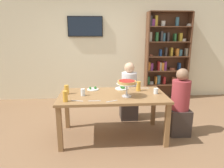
% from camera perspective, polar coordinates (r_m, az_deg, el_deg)
% --- Properties ---
extents(ground_plane, '(12.00, 12.00, 0.00)m').
position_cam_1_polar(ground_plane, '(3.61, 0.12, -14.23)').
color(ground_plane, '#846042').
extents(rear_partition, '(8.00, 0.12, 2.80)m').
position_cam_1_polar(rear_partition, '(5.38, -1.67, 10.86)').
color(rear_partition, beige).
rests_on(rear_partition, ground_plane).
extents(dining_table, '(1.72, 0.89, 0.74)m').
position_cam_1_polar(dining_table, '(3.35, 0.13, -4.37)').
color(dining_table, olive).
rests_on(dining_table, ground_plane).
extents(bookshelf, '(1.15, 0.30, 2.21)m').
position_cam_1_polar(bookshelf, '(5.50, 14.90, 7.60)').
color(bookshelf, brown).
rests_on(bookshelf, ground_plane).
extents(television, '(0.86, 0.05, 0.49)m').
position_cam_1_polar(television, '(5.28, -7.45, 15.59)').
color(television, black).
extents(diner_head_east, '(0.34, 0.34, 1.15)m').
position_cam_1_polar(diner_head_east, '(3.68, 18.30, -6.03)').
color(diner_head_east, '#382D28').
rests_on(diner_head_east, ground_plane).
extents(diner_far_right, '(0.34, 0.34, 1.15)m').
position_cam_1_polar(diner_far_right, '(4.13, 4.70, -3.09)').
color(diner_far_right, '#382D28').
rests_on(diner_far_right, ground_plane).
extents(deep_dish_pizza_stand, '(0.32, 0.32, 0.25)m').
position_cam_1_polar(deep_dish_pizza_stand, '(3.17, 4.13, 0.17)').
color(deep_dish_pizza_stand, silver).
rests_on(deep_dish_pizza_stand, dining_table).
extents(salad_plate_near_diner, '(0.23, 0.23, 0.07)m').
position_cam_1_polar(salad_plate_near_diner, '(3.63, 2.82, -1.06)').
color(salad_plate_near_diner, white).
rests_on(salad_plate_near_diner, dining_table).
extents(salad_plate_far_diner, '(0.20, 0.20, 0.06)m').
position_cam_1_polar(salad_plate_far_diner, '(3.60, -5.32, -1.39)').
color(salad_plate_far_diner, white).
rests_on(salad_plate_far_diner, dining_table).
extents(beer_glass_amber_tall, '(0.07, 0.07, 0.15)m').
position_cam_1_polar(beer_glass_amber_tall, '(3.41, -12.50, -1.53)').
color(beer_glass_amber_tall, gold).
rests_on(beer_glass_amber_tall, dining_table).
extents(beer_glass_amber_short, '(0.07, 0.07, 0.16)m').
position_cam_1_polar(beer_glass_amber_short, '(3.04, -12.86, -3.35)').
color(beer_glass_amber_short, gold).
rests_on(beer_glass_amber_short, dining_table).
extents(beer_glass_amber_spare, '(0.07, 0.07, 0.16)m').
position_cam_1_polar(beer_glass_amber_spare, '(3.53, 7.36, -0.62)').
color(beer_glass_amber_spare, gold).
rests_on(beer_glass_amber_spare, dining_table).
extents(water_glass_clear_near, '(0.07, 0.07, 0.11)m').
position_cam_1_polar(water_glass_clear_near, '(3.28, -8.10, -2.29)').
color(water_glass_clear_near, white).
rests_on(water_glass_clear_near, dining_table).
extents(water_glass_clear_far, '(0.07, 0.07, 0.09)m').
position_cam_1_polar(water_glass_clear_far, '(3.43, 12.10, -1.91)').
color(water_glass_clear_far, white).
rests_on(water_glass_clear_far, dining_table).
extents(cutlery_fork_near, '(0.17, 0.08, 0.00)m').
position_cam_1_polar(cutlery_fork_near, '(3.00, -0.07, -4.79)').
color(cutlery_fork_near, silver).
rests_on(cutlery_fork_near, dining_table).
extents(cutlery_knife_near, '(0.18, 0.02, 0.00)m').
position_cam_1_polar(cutlery_knife_near, '(3.02, -4.89, -4.69)').
color(cutlery_knife_near, silver).
rests_on(cutlery_knife_near, dining_table).
extents(cutlery_fork_far, '(0.18, 0.07, 0.00)m').
position_cam_1_polar(cutlery_fork_far, '(3.06, -9.66, -4.59)').
color(cutlery_fork_far, silver).
rests_on(cutlery_fork_far, dining_table).
extents(cutlery_knife_far, '(0.18, 0.04, 0.00)m').
position_cam_1_polar(cutlery_knife_far, '(3.73, 8.90, -1.12)').
color(cutlery_knife_far, silver).
rests_on(cutlery_knife_far, dining_table).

